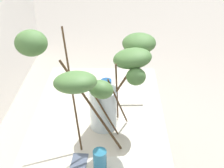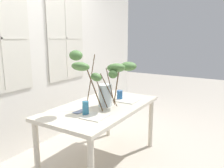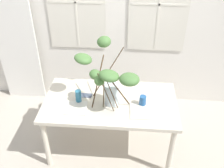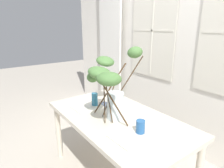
{
  "view_description": "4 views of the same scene",
  "coord_description": "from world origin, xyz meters",
  "px_view_note": "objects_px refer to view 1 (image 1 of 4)",
  "views": [
    {
      "loc": [
        -1.43,
        -0.12,
        1.93
      ],
      "look_at": [
        0.09,
        -0.09,
        0.99
      ],
      "focal_mm": 48.12,
      "sensor_mm": 36.0,
      "label": 1
    },
    {
      "loc": [
        -2.16,
        -1.48,
        1.54
      ],
      "look_at": [
        0.09,
        -0.09,
        1.0
      ],
      "focal_mm": 36.22,
      "sensor_mm": 36.0,
      "label": 2
    },
    {
      "loc": [
        0.21,
        -2.33,
        2.6
      ],
      "look_at": [
        0.03,
        -0.1,
        1.04
      ],
      "focal_mm": 41.5,
      "sensor_mm": 36.0,
      "label": 3
    },
    {
      "loc": [
        1.39,
        -1.08,
        1.6
      ],
      "look_at": [
        0.04,
        -0.09,
        1.1
      ],
      "focal_mm": 31.17,
      "sensor_mm": 36.0,
      "label": 4
    }
  ],
  "objects_px": {
    "drinking_glass_blue_right": "(106,87)",
    "plate_square_right": "(123,94)",
    "drinking_glass_blue_left": "(100,162)",
    "vase_with_branches": "(105,78)",
    "dining_table": "(98,138)"
  },
  "relations": [
    {
      "from": "vase_with_branches",
      "to": "plate_square_right",
      "type": "relative_size",
      "value": 3.04
    },
    {
      "from": "dining_table",
      "to": "vase_with_branches",
      "type": "height_order",
      "value": "vase_with_branches"
    },
    {
      "from": "drinking_glass_blue_left",
      "to": "drinking_glass_blue_right",
      "type": "distance_m",
      "value": 0.73
    },
    {
      "from": "vase_with_branches",
      "to": "dining_table",
      "type": "bearing_deg",
      "value": 69.85
    },
    {
      "from": "drinking_glass_blue_left",
      "to": "vase_with_branches",
      "type": "bearing_deg",
      "value": -2.27
    },
    {
      "from": "drinking_glass_blue_left",
      "to": "drinking_glass_blue_right",
      "type": "xyz_separation_m",
      "value": [
        0.73,
        -0.0,
        -0.01
      ]
    },
    {
      "from": "drinking_glass_blue_left",
      "to": "drinking_glass_blue_right",
      "type": "relative_size",
      "value": 1.24
    },
    {
      "from": "dining_table",
      "to": "drinking_glass_blue_left",
      "type": "relative_size",
      "value": 10.26
    },
    {
      "from": "drinking_glass_blue_left",
      "to": "drinking_glass_blue_right",
      "type": "height_order",
      "value": "drinking_glass_blue_left"
    },
    {
      "from": "vase_with_branches",
      "to": "drinking_glass_blue_right",
      "type": "relative_size",
      "value": 6.62
    },
    {
      "from": "drinking_glass_blue_right",
      "to": "plate_square_right",
      "type": "distance_m",
      "value": 0.13
    },
    {
      "from": "drinking_glass_blue_right",
      "to": "plate_square_right",
      "type": "bearing_deg",
      "value": -91.69
    },
    {
      "from": "plate_square_right",
      "to": "drinking_glass_blue_right",
      "type": "bearing_deg",
      "value": 88.31
    },
    {
      "from": "plate_square_right",
      "to": "vase_with_branches",
      "type": "bearing_deg",
      "value": 164.3
    },
    {
      "from": "drinking_glass_blue_right",
      "to": "vase_with_branches",
      "type": "bearing_deg",
      "value": -178.28
    }
  ]
}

